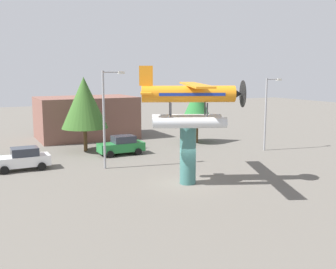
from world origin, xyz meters
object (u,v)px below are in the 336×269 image
floatplane_monument (190,101)px  tree_center_back (197,106)px  car_near_white (23,159)px  streetlight_primary (106,112)px  storefront_building (86,117)px  display_pedestal (188,155)px  tree_east (84,103)px  car_mid_green (122,145)px  streetlight_secondary (268,108)px

floatplane_monument → tree_center_back: 16.29m
car_near_white → streetlight_primary: (6.08, -2.47, 3.59)m
car_near_white → storefront_building: 15.53m
display_pedestal → car_near_white: (-9.62, 9.15, -1.11)m
tree_east → car_mid_green: bearing=-50.6°
streetlight_secondary → tree_center_back: bearing=119.5°
display_pedestal → floatplane_monument: bearing=-23.6°
car_near_white → floatplane_monument: bearing=136.6°
tree_center_back → floatplane_monument: bearing=-122.5°
tree_center_back → display_pedestal: bearing=-123.0°
storefront_building → tree_center_back: bearing=-40.4°
streetlight_primary → tree_east: streetlight_primary is taller
car_mid_green → streetlight_primary: (-2.85, -4.46, 3.59)m
floatplane_monument → car_mid_green: bearing=117.8°
display_pedestal → floatplane_monument: (0.12, -0.05, 3.66)m
streetlight_secondary → car_near_white: bearing=174.0°
streetlight_primary → tree_center_back: 14.20m
car_near_white → storefront_building: storefront_building is taller
car_near_white → streetlight_primary: size_ratio=0.55×
tree_east → car_near_white: bearing=-141.3°
storefront_building → tree_east: tree_east is taller
streetlight_primary → storefront_building: streetlight_primary is taller
car_near_white → car_mid_green: bearing=-167.4°
car_near_white → tree_east: 9.00m
car_near_white → car_mid_green: same height
car_near_white → tree_east: (6.37, 5.09, 3.81)m
car_mid_green → streetlight_primary: size_ratio=0.55×
storefront_building → tree_east: size_ratio=1.52×
car_mid_green → tree_east: size_ratio=0.59×
display_pedestal → floatplane_monument: size_ratio=0.40×
display_pedestal → streetlight_primary: bearing=117.9°
car_mid_green → tree_center_back: 10.31m
floatplane_monument → car_near_white: bearing=160.3°
floatplane_monument → streetlight_primary: floatplane_monument is taller
car_mid_green → tree_center_back: size_ratio=0.69×
streetlight_primary → car_near_white: bearing=157.8°
car_near_white → tree_center_back: (18.45, 4.46, 3.07)m
storefront_building → car_mid_green: bearing=-88.3°
streetlight_primary → streetlight_secondary: (16.24, 0.12, -0.35)m
display_pedestal → tree_center_back: size_ratio=0.65×
streetlight_secondary → display_pedestal: bearing=-151.8°
car_near_white → streetlight_secondary: streetlight_secondary is taller
floatplane_monument → storefront_building: bearing=116.6°
car_near_white → car_mid_green: size_ratio=1.00×
floatplane_monument → streetlight_secondary: (12.58, 6.85, -1.53)m
streetlight_primary → storefront_building: size_ratio=0.71×
floatplane_monument → display_pedestal: bearing=180.0°
streetlight_secondary → tree_east: size_ratio=0.98×
display_pedestal → tree_east: bearing=102.8°
car_mid_green → storefront_building: storefront_building is taller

